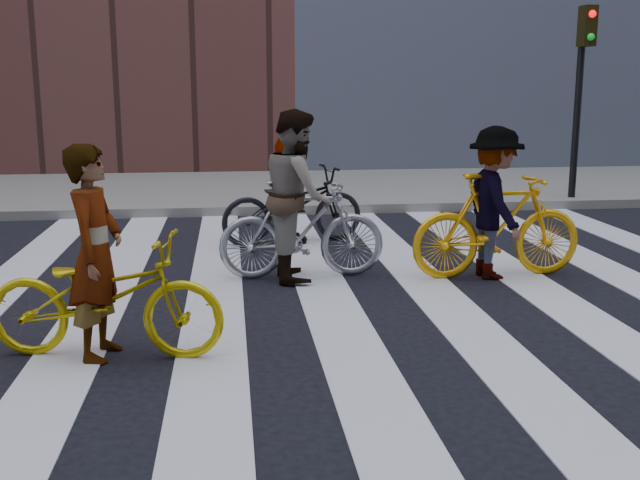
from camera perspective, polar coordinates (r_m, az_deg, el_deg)
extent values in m
plane|color=black|center=(7.29, 5.08, -4.73)|extent=(100.00, 100.00, 0.00)
cube|color=slate|center=(14.55, -1.00, 3.91)|extent=(100.00, 5.00, 0.15)
cube|color=silver|center=(7.25, -16.80, -5.24)|extent=(0.55, 10.00, 0.01)
cube|color=silver|center=(7.14, -8.04, -5.11)|extent=(0.55, 10.00, 0.01)
cube|color=silver|center=(7.20, 0.77, -4.85)|extent=(0.55, 10.00, 0.01)
cube|color=silver|center=(7.42, 9.25, -4.50)|extent=(0.55, 10.00, 0.01)
cube|color=silver|center=(7.79, 17.07, -4.09)|extent=(0.55, 10.00, 0.01)
cylinder|color=black|center=(13.58, 19.01, 9.18)|extent=(0.12, 0.12, 3.20)
cube|color=black|center=(13.47, 19.70, 15.09)|extent=(0.22, 0.28, 0.65)
sphere|color=red|center=(13.35, 20.05, 15.88)|extent=(0.12, 0.12, 0.12)
sphere|color=#0CCC26|center=(13.32, 19.94, 14.34)|extent=(0.12, 0.12, 0.12)
imported|color=gold|center=(5.95, -16.06, -4.14)|extent=(1.91, 0.96, 0.96)
imported|color=#A2A5AC|center=(8.06, -1.38, 0.83)|extent=(1.80, 0.54, 1.07)
imported|color=#F8AC0D|center=(8.29, 13.38, 1.07)|extent=(1.93, 0.63, 1.14)
imported|color=black|center=(9.83, -2.08, 2.64)|extent=(2.03, 1.13, 1.01)
imported|color=slate|center=(5.88, -16.73, -0.95)|extent=(0.49, 0.66, 1.64)
imported|color=slate|center=(7.99, -1.75, 3.44)|extent=(0.71, 0.90, 1.82)
imported|color=slate|center=(8.24, 13.13, 2.76)|extent=(0.66, 1.09, 1.64)
imported|color=slate|center=(9.77, -2.39, 4.71)|extent=(0.66, 1.09, 1.73)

